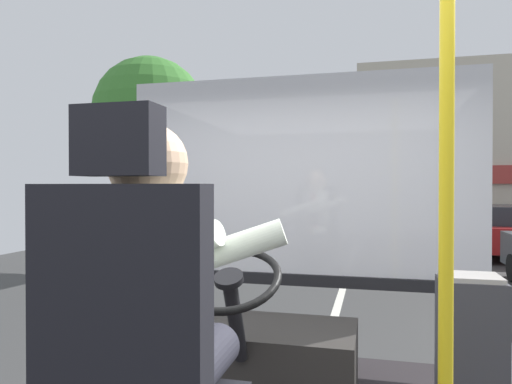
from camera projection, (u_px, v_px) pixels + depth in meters
ground at (349, 269)px, 10.27m from camera, size 18.00×44.00×0.06m
bus_driver at (157, 297)px, 1.41m from camera, size 0.73×0.52×0.84m
steering_console at (254, 358)px, 2.57m from camera, size 1.10×0.99×0.87m
handrail_pole at (446, 229)px, 1.41m from camera, size 0.04×0.04×2.08m
fare_box at (470, 368)px, 1.99m from camera, size 0.26×0.22×0.79m
windshield_panel at (298, 204)px, 3.29m from camera, size 2.50×0.08×1.48m
street_tree at (150, 115)px, 10.36m from camera, size 2.50×2.50×4.66m
shop_building at (484, 152)px, 17.22m from camera, size 9.08×4.15×6.13m
parked_car_red at (496, 229)px, 12.29m from camera, size 1.81×3.99×1.31m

